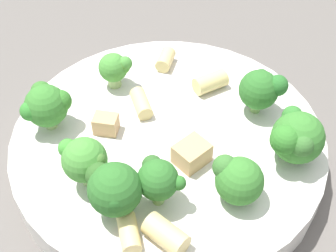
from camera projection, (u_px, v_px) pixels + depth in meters
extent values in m
plane|color=#5B5651|center=(168.00, 158.00, 0.40)|extent=(2.00, 2.00, 0.00)
cylinder|color=silver|center=(168.00, 147.00, 0.39)|extent=(0.25, 0.25, 0.03)
cylinder|color=silver|center=(168.00, 137.00, 0.38)|extent=(0.23, 0.23, 0.01)
torus|color=silver|center=(168.00, 136.00, 0.38)|extent=(0.25, 0.25, 0.00)
cylinder|color=#9EC175|center=(88.00, 176.00, 0.34)|extent=(0.01, 0.01, 0.02)
sphere|color=#478E38|center=(84.00, 160.00, 0.33)|extent=(0.03, 0.03, 0.03)
sphere|color=#3F9232|center=(68.00, 148.00, 0.33)|extent=(0.01, 0.01, 0.01)
sphere|color=#487C32|center=(97.00, 160.00, 0.32)|extent=(0.01, 0.01, 0.01)
cylinder|color=#93B766|center=(293.00, 153.00, 0.36)|extent=(0.01, 0.01, 0.01)
sphere|color=#387A2D|center=(298.00, 138.00, 0.35)|extent=(0.04, 0.04, 0.04)
sphere|color=#386E2E|center=(302.00, 145.00, 0.33)|extent=(0.02, 0.02, 0.02)
sphere|color=#31742C|center=(292.00, 116.00, 0.35)|extent=(0.02, 0.02, 0.02)
sphere|color=#347A2A|center=(285.00, 140.00, 0.34)|extent=(0.02, 0.02, 0.02)
cylinder|color=#9EC175|center=(50.00, 121.00, 0.38)|extent=(0.01, 0.01, 0.01)
sphere|color=#387A2D|center=(46.00, 106.00, 0.37)|extent=(0.03, 0.03, 0.03)
sphere|color=#357929|center=(60.00, 101.00, 0.37)|extent=(0.02, 0.02, 0.02)
sphere|color=#36722B|center=(41.00, 92.00, 0.37)|extent=(0.02, 0.02, 0.02)
sphere|color=#317E2C|center=(30.00, 111.00, 0.36)|extent=(0.02, 0.02, 0.02)
cylinder|color=#84AD60|center=(256.00, 105.00, 0.39)|extent=(0.01, 0.01, 0.01)
sphere|color=#2D6B28|center=(259.00, 90.00, 0.38)|extent=(0.03, 0.03, 0.03)
sphere|color=#2B6227|center=(261.00, 76.00, 0.38)|extent=(0.01, 0.01, 0.01)
sphere|color=#286928|center=(277.00, 85.00, 0.38)|extent=(0.02, 0.02, 0.02)
cylinder|color=#84AD60|center=(237.00, 194.00, 0.33)|extent=(0.01, 0.01, 0.01)
sphere|color=#387A2D|center=(239.00, 181.00, 0.32)|extent=(0.03, 0.03, 0.03)
sphere|color=#386D2F|center=(225.00, 167.00, 0.32)|extent=(0.02, 0.02, 0.02)
sphere|color=#39702F|center=(225.00, 167.00, 0.32)|extent=(0.02, 0.02, 0.02)
cylinder|color=#9EC175|center=(117.00, 206.00, 0.32)|extent=(0.01, 0.01, 0.01)
sphere|color=#2D6B28|center=(115.00, 189.00, 0.31)|extent=(0.04, 0.04, 0.04)
sphere|color=#2C6C28|center=(115.00, 199.00, 0.30)|extent=(0.02, 0.02, 0.02)
sphere|color=#2E5B23|center=(99.00, 176.00, 0.31)|extent=(0.02, 0.02, 0.02)
cylinder|color=#84AD60|center=(158.00, 194.00, 0.33)|extent=(0.01, 0.01, 0.02)
sphere|color=#2D6B28|center=(158.00, 180.00, 0.32)|extent=(0.03, 0.03, 0.03)
sphere|color=#2D6228|center=(153.00, 169.00, 0.32)|extent=(0.01, 0.01, 0.01)
sphere|color=#2D6E28|center=(174.00, 183.00, 0.31)|extent=(0.01, 0.01, 0.01)
sphere|color=#2F5D27|center=(152.00, 165.00, 0.32)|extent=(0.01, 0.01, 0.01)
cylinder|color=#9EC175|center=(114.00, 80.00, 0.42)|extent=(0.01, 0.01, 0.01)
sphere|color=#478E38|center=(113.00, 68.00, 0.41)|extent=(0.03, 0.03, 0.03)
sphere|color=#49822F|center=(123.00, 64.00, 0.40)|extent=(0.01, 0.01, 0.01)
sphere|color=#448F31|center=(124.00, 67.00, 0.40)|extent=(0.01, 0.01, 0.01)
sphere|color=#468E38|center=(125.00, 63.00, 0.40)|extent=(0.01, 0.01, 0.01)
cylinder|color=#E0C67F|center=(166.00, 60.00, 0.44)|extent=(0.02, 0.03, 0.01)
cylinder|color=#E0C67F|center=(129.00, 233.00, 0.31)|extent=(0.02, 0.03, 0.01)
cylinder|color=#E0C67F|center=(210.00, 82.00, 0.41)|extent=(0.03, 0.03, 0.02)
cylinder|color=#E0C67F|center=(141.00, 103.00, 0.40)|extent=(0.02, 0.03, 0.01)
cylinder|color=#E0C67F|center=(166.00, 234.00, 0.31)|extent=(0.03, 0.03, 0.02)
cube|color=tan|center=(192.00, 154.00, 0.35)|extent=(0.03, 0.03, 0.02)
cube|color=tan|center=(106.00, 124.00, 0.38)|extent=(0.02, 0.02, 0.02)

